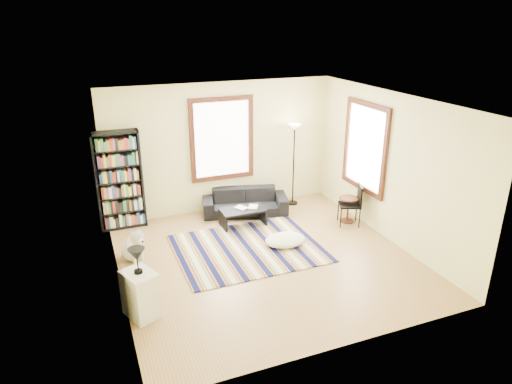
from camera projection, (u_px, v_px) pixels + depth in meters
name	position (u px, v px, depth m)	size (l,w,h in m)	color
floor	(266.00, 261.00, 8.16)	(5.00, 5.00, 0.10)	#AB844E
ceiling	(268.00, 98.00, 7.11)	(5.00, 5.00, 0.10)	white
wall_back	(221.00, 147.00, 9.85)	(5.00, 0.10, 2.80)	beige
wall_front	(350.00, 254.00, 5.43)	(5.00, 0.10, 2.80)	beige
wall_left	(109.00, 207.00, 6.76)	(0.10, 5.00, 2.80)	beige
wall_right	(393.00, 168.00, 8.51)	(0.10, 5.00, 2.80)	beige
window_back	(222.00, 139.00, 9.70)	(1.20, 0.06, 1.60)	white
window_right	(365.00, 147.00, 9.11)	(0.06, 1.20, 1.60)	white
rug	(248.00, 248.00, 8.49)	(2.65, 2.12, 0.02)	#0C1240
sofa	(245.00, 202.00, 9.94)	(1.83, 0.71, 0.53)	black
bookshelf	(119.00, 181.00, 9.04)	(0.90, 0.30, 2.00)	black
coffee_table	(243.00, 217.00, 9.39)	(0.90, 0.50, 0.36)	black
book_a	(238.00, 209.00, 9.29)	(0.25, 0.18, 0.02)	beige
book_b	(249.00, 207.00, 9.42)	(0.18, 0.25, 0.02)	beige
floor_cushion	(285.00, 240.00, 8.61)	(0.78, 0.59, 0.20)	white
floor_lamp	(294.00, 165.00, 10.20)	(0.30, 0.30, 1.86)	black
side_table	(348.00, 210.00, 9.52)	(0.40, 0.40, 0.54)	#4A2012
folding_chair	(349.00, 205.00, 9.35)	(0.42, 0.40, 0.86)	black
white_cabinet	(141.00, 294.00, 6.49)	(0.38, 0.50, 0.70)	white
table_lamp	(137.00, 261.00, 6.30)	(0.24, 0.24, 0.38)	black
dog	(132.00, 244.00, 8.01)	(0.44, 0.62, 0.62)	#B4B4B4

